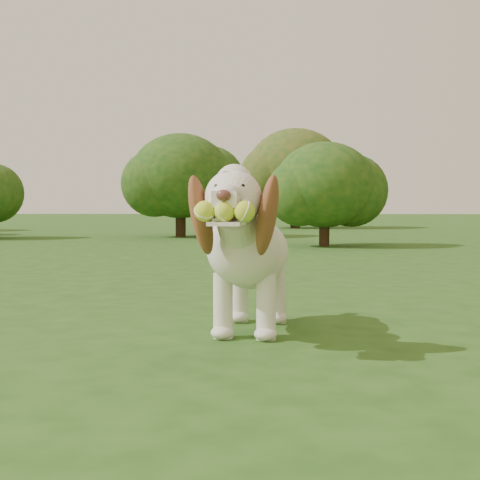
{
  "coord_description": "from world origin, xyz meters",
  "views": [
    {
      "loc": [
        0.3,
        -2.67,
        0.57
      ],
      "look_at": [
        0.18,
        0.01,
        0.42
      ],
      "focal_mm": 50.0,
      "sensor_mm": 36.0,
      "label": 1
    }
  ],
  "objects": [
    {
      "name": "ground",
      "position": [
        0.0,
        0.0,
        0.0
      ],
      "size": [
        80.0,
        80.0,
        0.0
      ],
      "primitive_type": "plane",
      "color": "#234814",
      "rests_on": "ground"
    },
    {
      "name": "dog",
      "position": [
        0.21,
        0.24,
        0.38
      ],
      "size": [
        0.45,
        1.11,
        0.72
      ],
      "rotation": [
        0.0,
        0.0,
        -0.13
      ],
      "color": "white",
      "rests_on": "ground"
    },
    {
      "name": "shrub_i",
      "position": [
        0.94,
        13.87,
        1.44
      ],
      "size": [
        2.36,
        2.36,
        2.45
      ],
      "color": "#382314",
      "rests_on": "ground"
    },
    {
      "name": "shrub_b",
      "position": [
        -1.28,
        9.17,
        1.08
      ],
      "size": [
        1.77,
        1.77,
        1.84
      ],
      "color": "#382314",
      "rests_on": "ground"
    },
    {
      "name": "shrub_c",
      "position": [
        1.05,
        6.52,
        0.84
      ],
      "size": [
        1.38,
        1.38,
        1.43
      ],
      "color": "#382314",
      "rests_on": "ground"
    }
  ]
}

